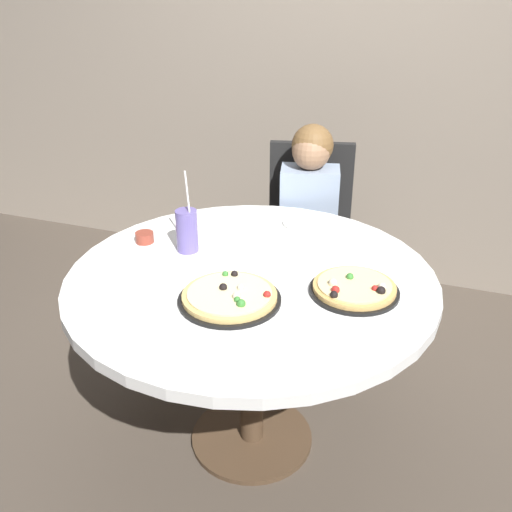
% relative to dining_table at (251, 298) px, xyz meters
% --- Properties ---
extents(ground_plane, '(8.00, 8.00, 0.00)m').
position_rel_dining_table_xyz_m(ground_plane, '(0.00, 0.00, -0.66)').
color(ground_plane, '#4C4238').
extents(wall_with_window, '(5.20, 0.14, 2.90)m').
position_rel_dining_table_xyz_m(wall_with_window, '(0.00, 1.62, 0.79)').
color(wall_with_window, gray).
rests_on(wall_with_window, ground_plane).
extents(dining_table, '(1.28, 1.28, 0.75)m').
position_rel_dining_table_xyz_m(dining_table, '(0.00, 0.00, 0.00)').
color(dining_table, white).
rests_on(dining_table, ground_plane).
extents(chair_wooden, '(0.48, 0.48, 0.95)m').
position_rel_dining_table_xyz_m(chair_wooden, '(-0.02, 0.88, -0.13)').
color(chair_wooden, black).
rests_on(chair_wooden, ground_plane).
extents(diner_child, '(0.33, 0.43, 1.08)m').
position_rel_dining_table_xyz_m(diner_child, '(0.02, 0.70, -0.18)').
color(diner_child, '#3F4766').
rests_on(diner_child, ground_plane).
extents(pizza_veggie, '(0.33, 0.33, 0.05)m').
position_rel_dining_table_xyz_m(pizza_veggie, '(-0.00, -0.19, 0.11)').
color(pizza_veggie, black).
rests_on(pizza_veggie, dining_table).
extents(pizza_cheese, '(0.29, 0.29, 0.05)m').
position_rel_dining_table_xyz_m(pizza_cheese, '(0.36, -0.00, 0.11)').
color(pizza_cheese, black).
rests_on(pizza_cheese, dining_table).
extents(soda_cup, '(0.08, 0.08, 0.31)m').
position_rel_dining_table_xyz_m(soda_cup, '(-0.29, 0.10, 0.17)').
color(soda_cup, '#6659A5').
rests_on(soda_cup, dining_table).
extents(sauce_bowl, '(0.07, 0.07, 0.04)m').
position_rel_dining_table_xyz_m(sauce_bowl, '(-0.47, 0.11, 0.11)').
color(sauce_bowl, brown).
rests_on(sauce_bowl, dining_table).
extents(plate_small, '(0.18, 0.18, 0.01)m').
position_rel_dining_table_xyz_m(plate_small, '(0.06, 0.48, 0.10)').
color(plate_small, white).
rests_on(plate_small, dining_table).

